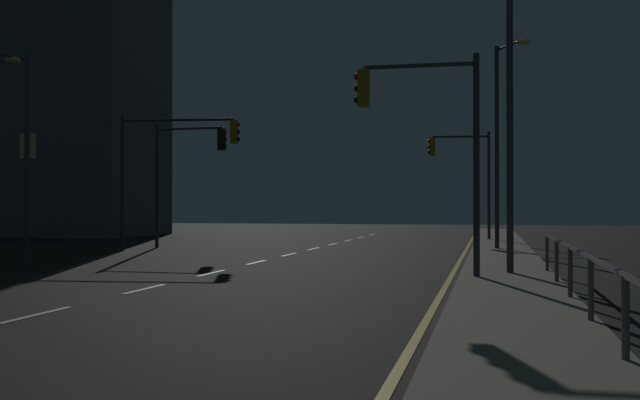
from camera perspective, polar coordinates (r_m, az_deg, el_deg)
The scene contains 12 objects.
ground_plane at distance 21.03m, azimuth -8.02°, elevation -5.60°, with size 112.00×112.00×0.00m, color black.
sidewalk_right at distance 19.61m, azimuth 14.52°, elevation -5.76°, with size 2.40×77.00×0.14m, color gray.
lane_markings_center at distance 24.31m, azimuth -5.01°, elevation -4.90°, with size 0.14×50.00×0.01m.
lane_edge_line at distance 24.62m, azimuth 10.87°, elevation -4.84°, with size 0.14×53.00×0.01m.
traffic_light_far_right at distance 39.46m, azimuth 11.19°, elevation 2.76°, with size 3.28×0.55×5.71m.
traffic_light_overhead_east at distance 33.16m, azimuth -10.49°, elevation 3.05°, with size 3.48×0.35×5.62m.
traffic_light_far_left at distance 18.54m, azimuth 8.17°, elevation 6.06°, with size 3.15×0.35×5.54m.
traffic_light_mid_left at distance 30.90m, azimuth -11.52°, elevation 3.61°, with size 5.08×0.87×5.73m.
street_lamp_corner at distance 19.50m, azimuth 14.60°, elevation 8.48°, with size 0.57×2.30×7.96m.
street_lamp_far_end at distance 26.58m, azimuth -22.48°, elevation 4.63°, with size 1.96×0.60×7.01m.
street_lamp_across_street at distance 30.84m, azimuth 14.05°, elevation 5.58°, with size 1.37×2.00×8.39m.
barrier_fence at distance 10.38m, azimuth 21.51°, elevation -5.97°, with size 0.09×20.49×0.98m.
Camera 1 is at (7.60, -2.02, 1.87)m, focal length 40.74 mm.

